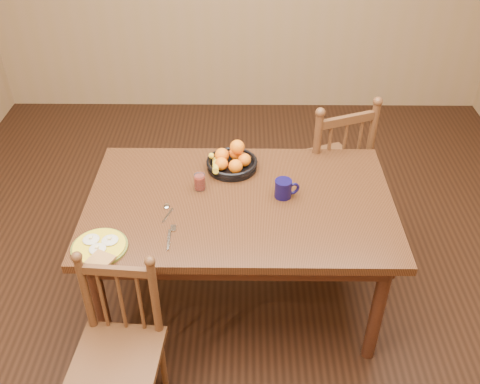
{
  "coord_description": "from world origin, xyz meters",
  "views": [
    {
      "loc": [
        0.02,
        -2.21,
        2.46
      ],
      "look_at": [
        0.0,
        0.0,
        0.8
      ],
      "focal_mm": 40.0,
      "sensor_mm": 36.0,
      "label": 1
    }
  ],
  "objects_px": {
    "coffee_mug": "(284,188)",
    "chair_near": "(119,349)",
    "chair_far": "(328,168)",
    "breakfast_plate": "(100,247)",
    "fruit_bowl": "(232,161)",
    "dining_table": "(240,212)"
  },
  "relations": [
    {
      "from": "chair_far",
      "to": "fruit_bowl",
      "type": "xyz_separation_m",
      "value": [
        -0.62,
        -0.38,
        0.3
      ]
    },
    {
      "from": "chair_far",
      "to": "chair_near",
      "type": "height_order",
      "value": "chair_far"
    },
    {
      "from": "dining_table",
      "to": "chair_near",
      "type": "xyz_separation_m",
      "value": [
        -0.55,
        -0.69,
        -0.25
      ]
    },
    {
      "from": "chair_far",
      "to": "dining_table",
      "type": "bearing_deg",
      "value": 28.71
    },
    {
      "from": "chair_far",
      "to": "coffee_mug",
      "type": "bearing_deg",
      "value": 41.08
    },
    {
      "from": "fruit_bowl",
      "to": "chair_near",
      "type": "bearing_deg",
      "value": -116.75
    },
    {
      "from": "breakfast_plate",
      "to": "coffee_mug",
      "type": "relative_size",
      "value": 2.29
    },
    {
      "from": "dining_table",
      "to": "coffee_mug",
      "type": "relative_size",
      "value": 11.99
    },
    {
      "from": "chair_far",
      "to": "chair_near",
      "type": "bearing_deg",
      "value": 29.51
    },
    {
      "from": "chair_near",
      "to": "coffee_mug",
      "type": "xyz_separation_m",
      "value": [
        0.78,
        0.73,
        0.38
      ]
    },
    {
      "from": "coffee_mug",
      "to": "fruit_bowl",
      "type": "xyz_separation_m",
      "value": [
        -0.28,
        0.26,
        -0.0
      ]
    },
    {
      "from": "chair_far",
      "to": "chair_near",
      "type": "distance_m",
      "value": 1.77
    },
    {
      "from": "coffee_mug",
      "to": "chair_near",
      "type": "bearing_deg",
      "value": -136.96
    },
    {
      "from": "dining_table",
      "to": "chair_far",
      "type": "relative_size",
      "value": 1.58
    },
    {
      "from": "chair_far",
      "to": "fruit_bowl",
      "type": "bearing_deg",
      "value": 10.54
    },
    {
      "from": "chair_near",
      "to": "coffee_mug",
      "type": "bearing_deg",
      "value": 47.4
    },
    {
      "from": "chair_far",
      "to": "breakfast_plate",
      "type": "distance_m",
      "value": 1.64
    },
    {
      "from": "coffee_mug",
      "to": "breakfast_plate",
      "type": "bearing_deg",
      "value": -154.72
    },
    {
      "from": "chair_far",
      "to": "chair_near",
      "type": "relative_size",
      "value": 1.18
    },
    {
      "from": "chair_near",
      "to": "breakfast_plate",
      "type": "height_order",
      "value": "chair_near"
    },
    {
      "from": "dining_table",
      "to": "coffee_mug",
      "type": "distance_m",
      "value": 0.27
    },
    {
      "from": "breakfast_plate",
      "to": "fruit_bowl",
      "type": "bearing_deg",
      "value": 48.44
    }
  ]
}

